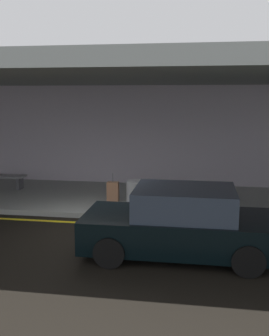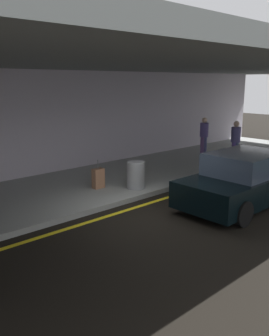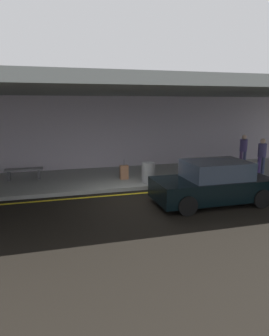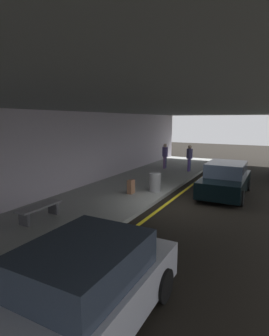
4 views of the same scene
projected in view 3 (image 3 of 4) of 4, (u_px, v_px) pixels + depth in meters
The scene contains 11 objects.
ground_plane at pixel (135, 199), 11.24m from camera, with size 60.00×60.00×0.00m, color black.
sidewalk at pixel (117, 177), 14.14m from camera, with size 26.00×4.20×0.15m, color gray.
lane_stripe_yellow at pixel (131, 194), 11.81m from camera, with size 26.00×0.14×0.01m, color yellow.
ceiling_overhang at pixel (119, 91), 12.88m from camera, with size 28.00×13.20×0.30m, color slate.
terminal_back_wall at pixel (107, 134), 15.89m from camera, with size 26.00×0.30×3.80m, color #B9AFBE.
car_black at pixel (213, 184), 10.56m from camera, with size 4.10×1.92×1.50m.
traveler_with_luggage at pixel (262, 154), 14.37m from camera, with size 0.38×0.38×1.68m.
person_waiting_for_ride at pixel (243, 148), 16.10m from camera, with size 0.38×0.38×1.68m.
suitcase_upright_primary at pixel (124, 172), 13.47m from camera, with size 0.36×0.22×0.90m.
bench_metal at pixel (24, 172), 13.40m from camera, with size 1.60×0.50×0.48m.
trash_bin_steel at pixel (148, 172), 12.92m from camera, with size 0.56×0.56×0.85m, color gray.
Camera 3 is at (-2.97, -10.35, 3.40)m, focal length 32.74 mm.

